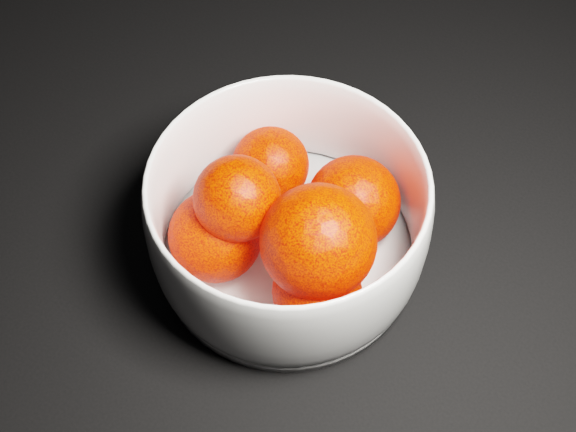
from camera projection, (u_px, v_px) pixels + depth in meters
The scene contains 2 objects.
bowl at pixel (288, 220), 0.54m from camera, with size 0.19×0.19×0.09m.
orange_pile at pixel (291, 224), 0.53m from camera, with size 0.14×0.14×0.10m.
Camera 1 is at (0.40, -0.51, 0.49)m, focal length 50.00 mm.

